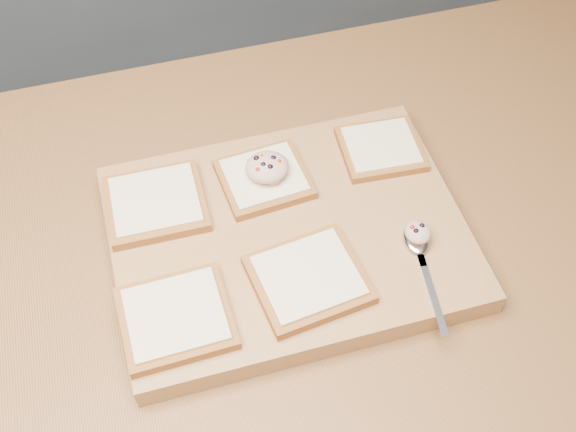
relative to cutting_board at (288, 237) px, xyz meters
name	(u,v)px	position (x,y,z in m)	size (l,w,h in m)	color
island_counter	(201,403)	(-0.16, 0.01, -0.46)	(2.00, 0.80, 0.90)	slate
cutting_board	(288,237)	(0.00, 0.00, 0.00)	(0.45, 0.34, 0.04)	#B6804E
bread_far_left	(156,203)	(-0.16, 0.08, 0.03)	(0.13, 0.12, 0.02)	brown
bread_far_center	(264,178)	(-0.01, 0.09, 0.03)	(0.12, 0.11, 0.02)	brown
bread_far_right	(381,148)	(0.16, 0.09, 0.03)	(0.12, 0.11, 0.02)	brown
bread_near_left	(176,317)	(-0.16, -0.09, 0.03)	(0.13, 0.12, 0.02)	brown
bread_near_center	(308,279)	(0.00, -0.09, 0.03)	(0.15, 0.14, 0.02)	brown
tuna_salad_dollop	(267,167)	(0.00, 0.09, 0.05)	(0.06, 0.06, 0.03)	#D9A08B
spoon	(418,247)	(0.15, -0.08, 0.02)	(0.04, 0.16, 0.01)	silver
spoon_salad	(418,232)	(0.15, -0.06, 0.04)	(0.03, 0.04, 0.02)	#D9A08B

